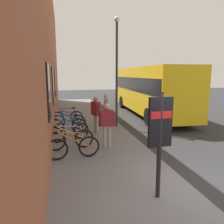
% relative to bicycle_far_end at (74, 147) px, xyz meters
% --- Properties ---
extents(ground, '(60.00, 60.00, 0.00)m').
position_rel_bicycle_far_end_xyz_m(ground, '(3.39, -3.80, -0.51)').
color(ground, '#2D2D30').
extents(sidewalk_pavement, '(24.00, 3.50, 0.12)m').
position_rel_bicycle_far_end_xyz_m(sidewalk_pavement, '(5.39, -1.05, -0.45)').
color(sidewalk_pavement, slate).
rests_on(sidewalk_pavement, ground).
extents(station_facade, '(22.00, 0.65, 8.43)m').
position_rel_bicycle_far_end_xyz_m(station_facade, '(6.38, 1.00, 3.70)').
color(station_facade, '#9E563D').
rests_on(station_facade, ground).
extents(bicycle_far_end, '(0.48, 1.77, 0.97)m').
position_rel_bicycle_far_end_xyz_m(bicycle_far_end, '(0.00, 0.00, 0.00)').
color(bicycle_far_end, black).
rests_on(bicycle_far_end, sidewalk_pavement).
extents(bicycle_nearest_sign, '(0.48, 1.76, 0.97)m').
position_rel_bicycle_far_end_xyz_m(bicycle_nearest_sign, '(0.95, 0.06, 0.00)').
color(bicycle_nearest_sign, black).
rests_on(bicycle_nearest_sign, sidewalk_pavement).
extents(bicycle_by_door, '(0.71, 1.69, 0.97)m').
position_rel_bicycle_far_end_xyz_m(bicycle_by_door, '(2.03, 0.04, -0.00)').
color(bicycle_by_door, black).
rests_on(bicycle_by_door, sidewalk_pavement).
extents(bicycle_beside_lamp, '(0.48, 1.77, 0.97)m').
position_rel_bicycle_far_end_xyz_m(bicycle_beside_lamp, '(3.13, 0.09, -0.00)').
color(bicycle_beside_lamp, black).
rests_on(bicycle_beside_lamp, sidewalk_pavement).
extents(bicycle_mid_rack, '(0.58, 1.74, 0.97)m').
position_rel_bicycle_far_end_xyz_m(bicycle_mid_rack, '(4.08, 0.02, 0.00)').
color(bicycle_mid_rack, black).
rests_on(bicycle_mid_rack, sidewalk_pavement).
extents(bicycle_under_window, '(0.48, 1.77, 0.97)m').
position_rel_bicycle_far_end_xyz_m(bicycle_under_window, '(5.22, 0.07, -0.00)').
color(bicycle_under_window, black).
rests_on(bicycle_under_window, sidewalk_pavement).
extents(transit_info_sign, '(0.12, 0.55, 2.40)m').
position_rel_bicycle_far_end_xyz_m(transit_info_sign, '(-2.77, -1.74, 1.21)').
color(transit_info_sign, black).
rests_on(transit_info_sign, sidewalk_pavement).
extents(city_bus, '(10.60, 2.99, 3.35)m').
position_rel_bicycle_far_end_xyz_m(city_bus, '(7.67, -5.80, 1.41)').
color(city_bus, yellow).
rests_on(city_bus, ground).
extents(pedestrian_by_facade, '(0.62, 0.31, 1.64)m').
position_rel_bicycle_far_end_xyz_m(pedestrian_by_facade, '(5.11, -2.13, 0.61)').
color(pedestrian_by_facade, '#4C724C').
rests_on(pedestrian_by_facade, sidewalk_pavement).
extents(pedestrian_near_bus, '(0.61, 0.43, 1.74)m').
position_rel_bicycle_far_end_xyz_m(pedestrian_near_bus, '(3.07, -1.23, 0.67)').
color(pedestrian_near_bus, '#B2A599').
rests_on(pedestrian_near_bus, sidewalk_pavement).
extents(pedestrian_crossing_street, '(0.32, 0.63, 1.68)m').
position_rel_bicycle_far_end_xyz_m(pedestrian_crossing_street, '(0.91, -1.32, 0.63)').
color(pedestrian_crossing_street, '#B2A599').
rests_on(pedestrian_crossing_street, sidewalk_pavement).
extents(street_lamp, '(0.28, 0.28, 5.60)m').
position_rel_bicycle_far_end_xyz_m(street_lamp, '(4.08, -2.50, 2.90)').
color(street_lamp, '#333338').
rests_on(street_lamp, sidewalk_pavement).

